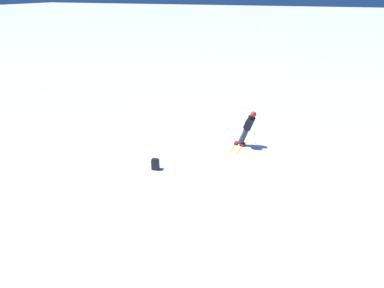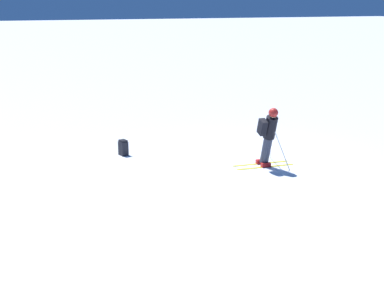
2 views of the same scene
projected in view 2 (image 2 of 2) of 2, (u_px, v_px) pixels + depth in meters
name	position (u px, v px, depth m)	size (l,w,h in m)	color
ground_plane	(246.00, 157.00, 16.89)	(300.00, 300.00, 0.00)	white
skier	(268.00, 134.00, 15.45)	(1.29, 1.86, 1.90)	yellow
spare_backpack	(123.00, 148.00, 17.05)	(0.33, 0.27, 0.50)	black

